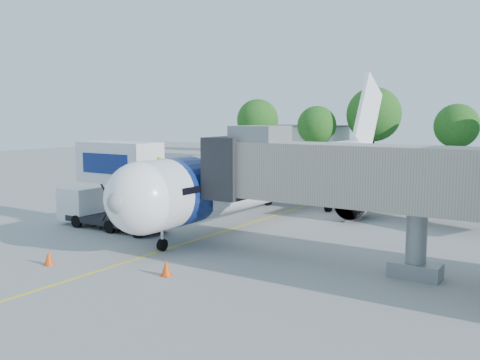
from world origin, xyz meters
The scene contains 14 objects.
ground centered at (0.00, 0.00, 0.00)m, with size 160.00×160.00×0.00m, color gray.
guidance_line centered at (0.00, 0.00, 0.01)m, with size 0.15×70.00×0.01m, color yellow.
taxiway_strip centered at (0.00, 42.00, 0.00)m, with size 120.00×10.00×0.01m, color #59595B.
aircraft centered at (0.00, 4.12, 2.95)m, with size 34.17×37.73×11.35m.
jet_bridge centered at (7.99, -7.00, 4.34)m, with size 13.90×3.20×6.60m.
catering_hiloader centered at (-6.27, -7.00, 2.76)m, with size 8.50×2.44×5.50m.
ground_tug centered at (1.45, -16.17, 0.82)m, with size 4.36×3.25×1.56m.
safety_cone_a centered at (3.14, -12.78, 0.36)m, with size 0.47×0.47×0.75m.
safety_cone_b centered at (-2.70, -14.55, 0.34)m, with size 0.45×0.45×0.72m.
outbuilding_left centered at (-28.00, 60.00, 2.66)m, with size 18.40×8.40×5.30m.
tree_a centered at (-35.84, 58.70, 6.22)m, with size 8.03×8.03×10.24m.
tree_b centered at (-22.00, 56.11, 5.32)m, with size 6.89×6.89×8.78m.
tree_c centered at (-13.13, 60.05, 7.27)m, with size 9.39×9.39×11.97m.
tree_d centered at (0.61, 59.68, 5.44)m, with size 7.03×7.03×8.96m.
Camera 1 is at (18.60, -30.30, 7.13)m, focal length 40.00 mm.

